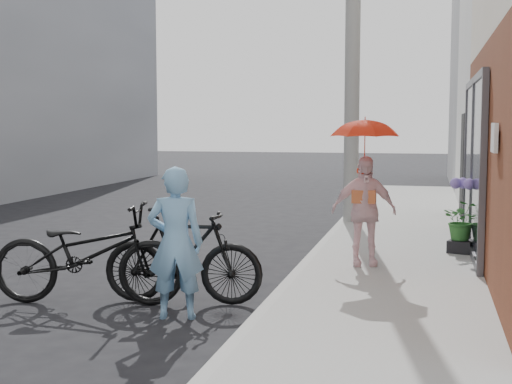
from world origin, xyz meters
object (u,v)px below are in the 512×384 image
at_px(utility_pole, 353,40).
at_px(officer, 176,243).
at_px(planter, 461,246).
at_px(kimono_woman, 364,211).
at_px(bike_right, 183,256).
at_px(bike_left, 88,254).

bearing_deg(utility_pole, officer, -98.73).
bearing_deg(planter, kimono_woman, -136.25).
height_order(utility_pole, bike_right, utility_pole).
height_order(kimono_woman, planter, kimono_woman).
distance_m(utility_pole, bike_right, 6.93).
relative_size(officer, bike_right, 0.88).
relative_size(bike_left, kimono_woman, 1.48).
bearing_deg(officer, bike_right, -91.59).
xyz_separation_m(officer, bike_right, (-0.13, 0.58, -0.24)).
xyz_separation_m(bike_left, kimono_woman, (2.77, 2.27, 0.28)).
bearing_deg(planter, bike_left, -139.20).
height_order(officer, bike_left, officer).
distance_m(officer, planter, 4.85).
bearing_deg(utility_pole, planter, -56.86).
xyz_separation_m(bike_left, planter, (4.06, 3.50, -0.35)).
xyz_separation_m(utility_pole, bike_right, (-1.16, -6.15, -2.97)).
height_order(bike_left, planter, bike_left).
distance_m(officer, bike_left, 1.19).
height_order(officer, kimono_woman, kimono_woman).
xyz_separation_m(utility_pole, officer, (-1.03, -6.73, -2.73)).
xyz_separation_m(bike_left, bike_right, (1.00, 0.26, -0.03)).
bearing_deg(bike_left, planter, -58.55).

